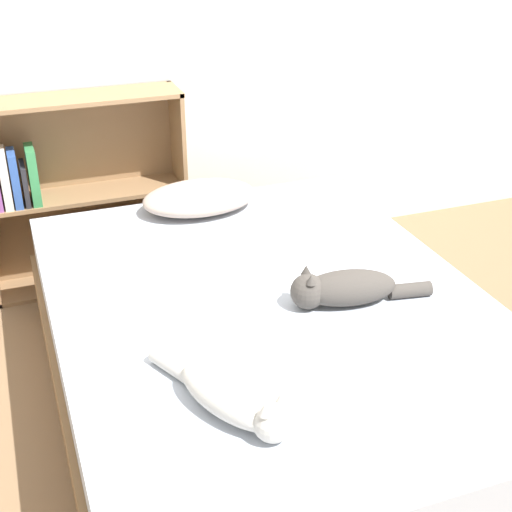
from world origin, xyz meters
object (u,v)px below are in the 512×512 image
(bed, at_px, (271,358))
(bookshelf, at_px, (73,188))
(pillow, at_px, (200,198))
(cat_dark, at_px, (342,289))
(cat_light, at_px, (234,397))

(bed, distance_m, bookshelf, 1.42)
(pillow, bearing_deg, cat_dark, -75.83)
(bed, relative_size, pillow, 4.01)
(pillow, height_order, cat_dark, cat_dark)
(cat_light, height_order, bookshelf, bookshelf)
(cat_dark, bearing_deg, cat_light, 47.53)
(pillow, xyz_separation_m, cat_light, (-0.30, -1.37, -0.01))
(bed, bearing_deg, cat_light, -121.11)
(cat_dark, distance_m, bookshelf, 1.59)
(cat_light, distance_m, bookshelf, 1.84)
(bed, distance_m, pillow, 0.90)
(pillow, bearing_deg, bed, -88.90)
(cat_light, relative_size, bookshelf, 0.54)
(cat_dark, height_order, bookshelf, bookshelf)
(bed, bearing_deg, bookshelf, 111.85)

